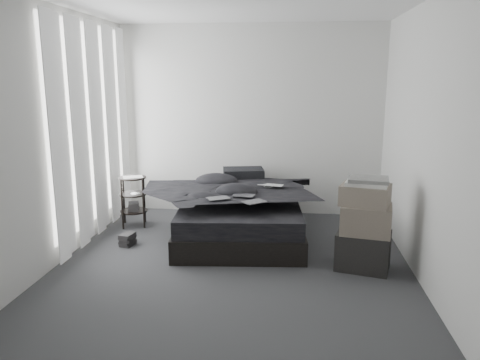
# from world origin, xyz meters

# --- Properties ---
(floor) EXTENTS (3.60, 4.20, 0.01)m
(floor) POSITION_xyz_m (0.00, 0.00, 0.00)
(floor) COLOR #353538
(floor) RESTS_ON ground
(wall_back) EXTENTS (3.60, 0.01, 2.60)m
(wall_back) POSITION_xyz_m (0.00, 2.10, 1.30)
(wall_back) COLOR silver
(wall_back) RESTS_ON ground
(wall_front) EXTENTS (3.60, 0.01, 2.60)m
(wall_front) POSITION_xyz_m (0.00, -2.10, 1.30)
(wall_front) COLOR silver
(wall_front) RESTS_ON ground
(wall_left) EXTENTS (0.01, 4.20, 2.60)m
(wall_left) POSITION_xyz_m (-1.80, 0.00, 1.30)
(wall_left) COLOR silver
(wall_left) RESTS_ON ground
(wall_right) EXTENTS (0.01, 4.20, 2.60)m
(wall_right) POSITION_xyz_m (1.80, 0.00, 1.30)
(wall_right) COLOR silver
(wall_right) RESTS_ON ground
(window_left) EXTENTS (0.02, 2.00, 2.30)m
(window_left) POSITION_xyz_m (-1.78, 0.90, 1.35)
(window_left) COLOR white
(window_left) RESTS_ON wall_left
(curtain_left) EXTENTS (0.06, 2.12, 2.48)m
(curtain_left) POSITION_xyz_m (-1.73, 0.90, 1.28)
(curtain_left) COLOR white
(curtain_left) RESTS_ON wall_left
(bed) EXTENTS (1.56, 1.98, 0.25)m
(bed) POSITION_xyz_m (-0.02, 1.02, 0.13)
(bed) COLOR black
(bed) RESTS_ON floor
(mattress) EXTENTS (1.51, 1.92, 0.20)m
(mattress) POSITION_xyz_m (-0.02, 1.02, 0.35)
(mattress) COLOR black
(mattress) RESTS_ON bed
(duvet) EXTENTS (1.51, 1.71, 0.22)m
(duvet) POSITION_xyz_m (-0.01, 0.97, 0.56)
(duvet) COLOR black
(duvet) RESTS_ON mattress
(pillow_lower) EXTENTS (0.59, 0.43, 0.13)m
(pillow_lower) POSITION_xyz_m (-0.12, 1.74, 0.52)
(pillow_lower) COLOR black
(pillow_lower) RESTS_ON mattress
(pillow_upper) EXTENTS (0.59, 0.45, 0.12)m
(pillow_upper) POSITION_xyz_m (-0.06, 1.73, 0.64)
(pillow_upper) COLOR black
(pillow_upper) RESTS_ON pillow_lower
(laptop) EXTENTS (0.34, 0.26, 0.02)m
(laptop) POSITION_xyz_m (0.32, 1.09, 0.68)
(laptop) COLOR silver
(laptop) RESTS_ON duvet
(comic_a) EXTENTS (0.28, 0.24, 0.01)m
(comic_a) POSITION_xyz_m (-0.20, 0.50, 0.68)
(comic_a) COLOR black
(comic_a) RESTS_ON duvet
(comic_b) EXTENTS (0.25, 0.18, 0.01)m
(comic_b) POSITION_xyz_m (0.06, 0.66, 0.68)
(comic_b) COLOR black
(comic_b) RESTS_ON duvet
(comic_c) EXTENTS (0.28, 0.27, 0.01)m
(comic_c) POSITION_xyz_m (0.20, 0.40, 0.69)
(comic_c) COLOR black
(comic_c) RESTS_ON duvet
(side_stand) EXTENTS (0.43, 0.43, 0.64)m
(side_stand) POSITION_xyz_m (-1.44, 1.29, 0.32)
(side_stand) COLOR black
(side_stand) RESTS_ON floor
(papers) EXTENTS (0.30, 0.27, 0.01)m
(papers) POSITION_xyz_m (-1.43, 1.29, 0.64)
(papers) COLOR white
(papers) RESTS_ON side_stand
(floor_books) EXTENTS (0.17, 0.21, 0.13)m
(floor_books) POSITION_xyz_m (-1.28, 0.57, 0.06)
(floor_books) COLOR black
(floor_books) RESTS_ON floor
(box_lower) EXTENTS (0.60, 0.52, 0.38)m
(box_lower) POSITION_xyz_m (1.31, 0.20, 0.19)
(box_lower) COLOR black
(box_lower) RESTS_ON floor
(box_mid) EXTENTS (0.54, 0.46, 0.29)m
(box_mid) POSITION_xyz_m (1.32, 0.18, 0.52)
(box_mid) COLOR #6E6357
(box_mid) RESTS_ON box_lower
(box_upper) EXTENTS (0.55, 0.49, 0.20)m
(box_upper) POSITION_xyz_m (1.30, 0.20, 0.77)
(box_upper) COLOR #6E6357
(box_upper) RESTS_ON box_mid
(art_book_white) EXTENTS (0.46, 0.40, 0.04)m
(art_book_white) POSITION_xyz_m (1.31, 0.20, 0.89)
(art_book_white) COLOR silver
(art_book_white) RESTS_ON box_upper
(art_book_snake) EXTENTS (0.42, 0.36, 0.04)m
(art_book_snake) POSITION_xyz_m (1.32, 0.18, 0.92)
(art_book_snake) COLOR silver
(art_book_snake) RESTS_ON art_book_white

